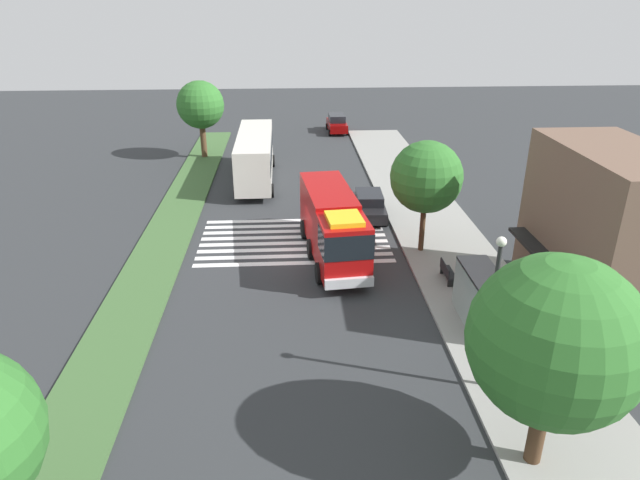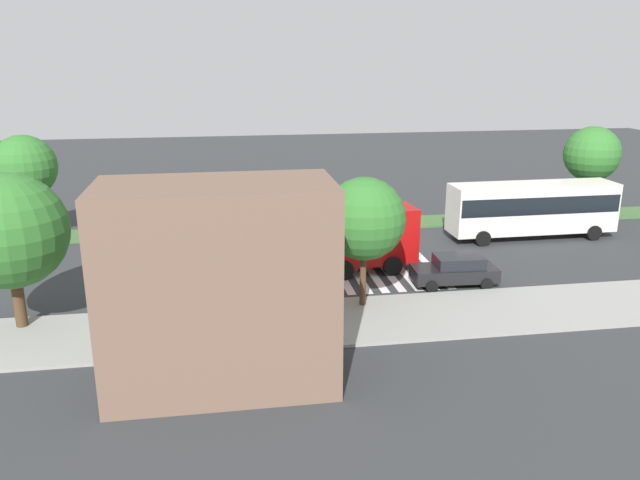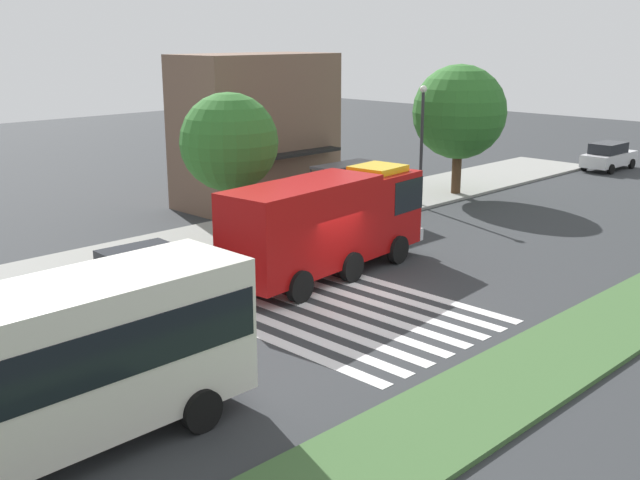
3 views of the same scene
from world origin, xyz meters
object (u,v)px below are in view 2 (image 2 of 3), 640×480
street_lamp (102,244)px  median_tree_far_west (592,154)px  bench_near_shelter (288,304)px  sidewalk_tree_far_west (364,219)px  parked_car_mid (455,270)px  fire_truck (331,238)px  median_tree_west (24,167)px  transit_bus (532,206)px  bus_stop_shelter (200,283)px  sidewalk_tree_center (9,231)px

street_lamp → median_tree_far_west: 35.84m
street_lamp → bench_near_shelter: bearing=173.7°
sidewalk_tree_far_west → parked_car_mid: bearing=-158.4°
bench_near_shelter → median_tree_far_west: median_tree_far_west is taller
parked_car_mid → median_tree_far_west: size_ratio=0.69×
sidewalk_tree_far_west → fire_truck: bearing=-82.7°
fire_truck → median_tree_west: (18.41, -9.82, 2.77)m
transit_bus → bus_stop_shelter: 23.92m
parked_car_mid → bench_near_shelter: bearing=18.7°
parked_car_mid → sidewalk_tree_center: sidewalk_tree_center is taller
bus_stop_shelter → median_tree_west: 19.37m
street_lamp → transit_bus: bearing=-159.6°
bus_stop_shelter → sidewalk_tree_far_west: 8.14m
parked_car_mid → sidewalk_tree_center: bearing=8.3°
transit_bus → median_tree_west: (32.84, -4.91, 2.66)m
sidewalk_tree_far_west → median_tree_west: (19.06, -14.90, 0.39)m
sidewalk_tree_center → bus_stop_shelter: bearing=176.3°
median_tree_far_west → street_lamp: bearing=23.9°
parked_car_mid → bench_near_shelter: size_ratio=2.84×
sidewalk_tree_far_west → sidewalk_tree_center: sidewalk_tree_center is taller
sidewalk_tree_center → bench_near_shelter: bearing=177.6°
fire_truck → median_tree_west: bearing=-33.8°
parked_car_mid → sidewalk_tree_far_west: 6.98m
bus_stop_shelter → median_tree_west: median_tree_west is taller
bench_near_shelter → bus_stop_shelter: bearing=0.1°
parked_car_mid → sidewalk_tree_center: size_ratio=0.65×
bus_stop_shelter → bench_near_shelter: bus_stop_shelter is taller
parked_car_mid → bus_stop_shelter: bearing=14.0°
transit_bus → median_tree_far_west: size_ratio=1.68×
bench_near_shelter → sidewalk_tree_far_west: size_ratio=0.25×
street_lamp → fire_truck: bearing=-157.6°
transit_bus → bench_near_shelter: (17.49, 10.50, -1.59)m
bus_stop_shelter → bench_near_shelter: (-4.00, -0.01, -1.30)m
fire_truck → median_tree_far_west: (-21.43, -9.82, 2.62)m
bench_near_shelter → median_tree_far_west: (-24.49, -15.41, 4.10)m
fire_truck → median_tree_west: 21.05m
parked_car_mid → sidewalk_tree_far_west: sidewalk_tree_far_west is taller
street_lamp → sidewalk_tree_far_west: sidewalk_tree_far_west is taller
parked_car_mid → transit_bus: transit_bus is taller
transit_bus → sidewalk_tree_center: (29.50, 9.99, 2.38)m
median_tree_west → sidewalk_tree_center: bearing=102.6°
sidewalk_tree_center → median_tree_west: sidewalk_tree_center is taller
median_tree_far_west → median_tree_west: size_ratio=0.98×
median_tree_west → bench_near_shelter: bearing=134.9°
sidewalk_tree_far_west → median_tree_west: 24.20m
bench_near_shelter → sidewalk_tree_far_west: 5.38m
fire_truck → bus_stop_shelter: bearing=32.6°
sidewalk_tree_center → parked_car_mid: bearing=-174.1°
bus_stop_shelter → median_tree_far_west: (-28.49, -15.41, 2.80)m
street_lamp → sidewalk_tree_far_west: 12.01m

